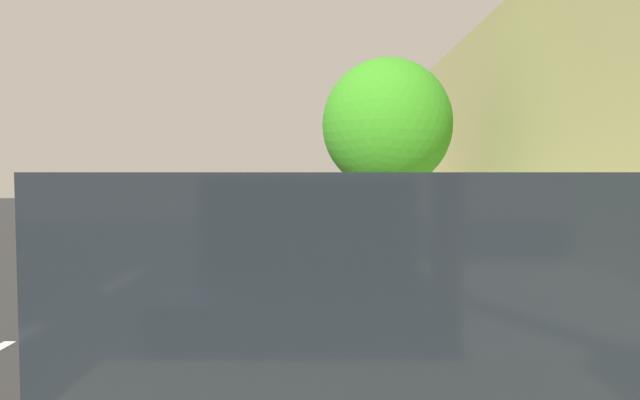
{
  "coord_description": "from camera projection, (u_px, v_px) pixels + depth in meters",
  "views": [
    {
      "loc": [
        1.0,
        -11.13,
        1.99
      ],
      "look_at": [
        0.95,
        4.12,
        1.22
      ],
      "focal_mm": 30.57,
      "sensor_mm": 36.0,
      "label": 1
    }
  ],
  "objects": [
    {
      "name": "cyclist_with_backpack",
      "position": [
        350.0,
        204.0,
        15.09
      ],
      "size": [
        0.44,
        0.62,
        1.81
      ],
      "color": "#C6B284",
      "rests_on": "ground"
    },
    {
      "name": "bicycle_at_curb",
      "position": [
        342.0,
        229.0,
        15.57
      ],
      "size": [
        1.75,
        0.47,
        0.78
      ],
      "color": "black",
      "rests_on": "ground"
    },
    {
      "name": "fire_hydrant",
      "position": [
        359.0,
        209.0,
        21.14
      ],
      "size": [
        0.22,
        0.22,
        0.84
      ],
      "color": "red",
      "rests_on": "sidewalk"
    },
    {
      "name": "sidewalk",
      "position": [
        474.0,
        266.0,
        11.21
      ],
      "size": [
        4.06,
        39.24,
        0.14
      ],
      "primitive_type": "cube",
      "color": "#AEAD97",
      "rests_on": "ground"
    },
    {
      "name": "street_tree_mid_block",
      "position": [
        389.0,
        125.0,
        15.35
      ],
      "size": [
        3.65,
        3.65,
        5.07
      ],
      "color": "brown",
      "rests_on": "sidewalk"
    },
    {
      "name": "building_facade",
      "position": [
        589.0,
        102.0,
        11.03
      ],
      "size": [
        0.5,
        39.24,
        6.83
      ],
      "primitive_type": "cube",
      "color": "#9A995E",
      "rests_on": "ground"
    },
    {
      "name": "curb_edge",
      "position": [
        372.0,
        266.0,
        11.21
      ],
      "size": [
        0.16,
        39.24,
        0.14
      ],
      "primitive_type": "cube",
      "color": "gray",
      "rests_on": "ground"
    },
    {
      "name": "parked_sedan_red_far",
      "position": [
        320.0,
        199.0,
        25.85
      ],
      "size": [
        1.94,
        4.45,
        1.52
      ],
      "color": "maroon",
      "rests_on": "ground"
    },
    {
      "name": "lane_stripe_centre",
      "position": [
        151.0,
        266.0,
        11.61
      ],
      "size": [
        0.14,
        40.0,
        0.01
      ],
      "color": "white",
      "rests_on": "ground"
    },
    {
      "name": "ground",
      "position": [
        273.0,
        269.0,
        11.22
      ],
      "size": [
        62.78,
        62.78,
        0.0
      ],
      "primitive_type": "plane",
      "color": "#292929"
    },
    {
      "name": "lane_stripe_bike_edge",
      "position": [
        301.0,
        269.0,
        11.22
      ],
      "size": [
        0.12,
        39.24,
        0.01
      ],
      "primitive_type": "cube",
      "color": "white",
      "rests_on": "ground"
    },
    {
      "name": "parked_sedan_white_mid",
      "position": [
        326.0,
        230.0,
        11.77
      ],
      "size": [
        2.07,
        4.51,
        1.52
      ],
      "color": "white",
      "rests_on": "ground"
    },
    {
      "name": "parked_suv_tan_second",
      "position": [
        334.0,
        350.0,
        2.96
      ],
      "size": [
        1.97,
        4.7,
        1.99
      ],
      "color": "tan",
      "rests_on": "ground"
    }
  ]
}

